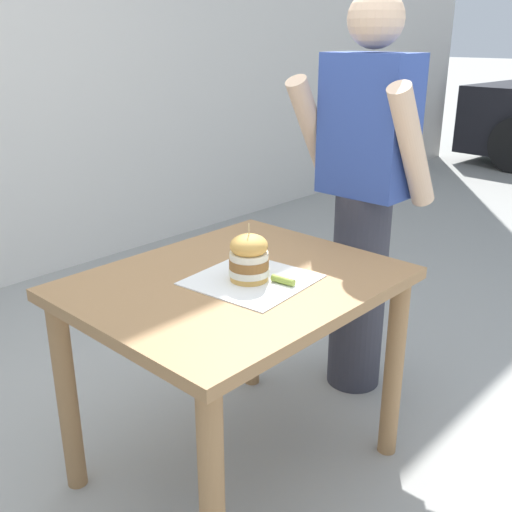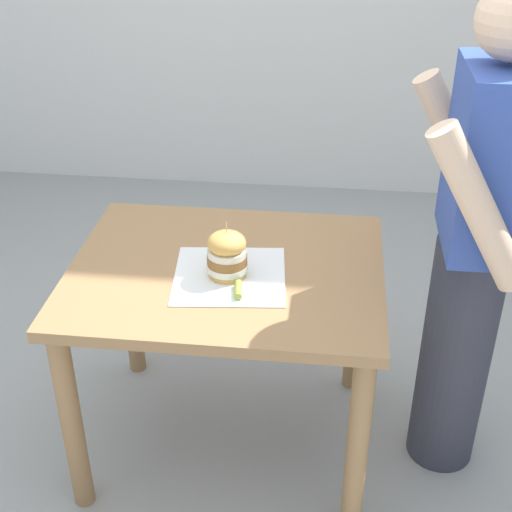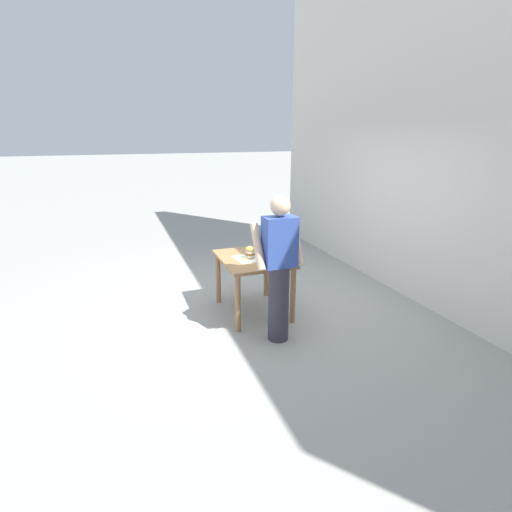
{
  "view_description": "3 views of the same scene",
  "coord_description": "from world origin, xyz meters",
  "px_view_note": "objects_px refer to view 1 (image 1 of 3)",
  "views": [
    {
      "loc": [
        1.3,
        -1.3,
        1.53
      ],
      "look_at": [
        0.0,
        0.1,
        0.82
      ],
      "focal_mm": 42.0,
      "sensor_mm": 36.0,
      "label": 1
    },
    {
      "loc": [
        1.99,
        0.33,
        2.01
      ],
      "look_at": [
        0.0,
        0.1,
        0.82
      ],
      "focal_mm": 50.0,
      "sensor_mm": 36.0,
      "label": 2
    },
    {
      "loc": [
        1.65,
        4.65,
        2.34
      ],
      "look_at": [
        0.0,
        0.1,
        0.82
      ],
      "focal_mm": 28.0,
      "sensor_mm": 36.0,
      "label": 3
    }
  ],
  "objects_px": {
    "sandwich": "(249,258)",
    "diner_across_table": "(364,197)",
    "patio_table": "(236,313)",
    "pickle_spear": "(283,280)",
    "parked_car_mid_block": "(257,84)"
  },
  "relations": [
    {
      "from": "sandwich",
      "to": "parked_car_mid_block",
      "type": "distance_m",
      "value": 8.76
    },
    {
      "from": "patio_table",
      "to": "diner_across_table",
      "type": "relative_size",
      "value": 0.62
    },
    {
      "from": "sandwich",
      "to": "diner_across_table",
      "type": "bearing_deg",
      "value": 95.42
    },
    {
      "from": "sandwich",
      "to": "diner_across_table",
      "type": "xyz_separation_m",
      "value": [
        -0.07,
        0.78,
        0.04
      ]
    },
    {
      "from": "pickle_spear",
      "to": "diner_across_table",
      "type": "xyz_separation_m",
      "value": [
        -0.18,
        0.73,
        0.1
      ]
    },
    {
      "from": "sandwich",
      "to": "parked_car_mid_block",
      "type": "relative_size",
      "value": 0.04
    },
    {
      "from": "patio_table",
      "to": "sandwich",
      "type": "xyz_separation_m",
      "value": [
        0.05,
        0.01,
        0.21
      ]
    },
    {
      "from": "patio_table",
      "to": "diner_across_table",
      "type": "distance_m",
      "value": 0.83
    },
    {
      "from": "sandwich",
      "to": "parked_car_mid_block",
      "type": "height_order",
      "value": "parked_car_mid_block"
    },
    {
      "from": "patio_table",
      "to": "sandwich",
      "type": "height_order",
      "value": "sandwich"
    },
    {
      "from": "patio_table",
      "to": "diner_across_table",
      "type": "xyz_separation_m",
      "value": [
        -0.02,
        0.79,
        0.25
      ]
    },
    {
      "from": "diner_across_table",
      "to": "sandwich",
      "type": "bearing_deg",
      "value": -84.58
    },
    {
      "from": "patio_table",
      "to": "pickle_spear",
      "type": "height_order",
      "value": "pickle_spear"
    },
    {
      "from": "sandwich",
      "to": "pickle_spear",
      "type": "height_order",
      "value": "sandwich"
    },
    {
      "from": "sandwich",
      "to": "pickle_spear",
      "type": "distance_m",
      "value": 0.13
    }
  ]
}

